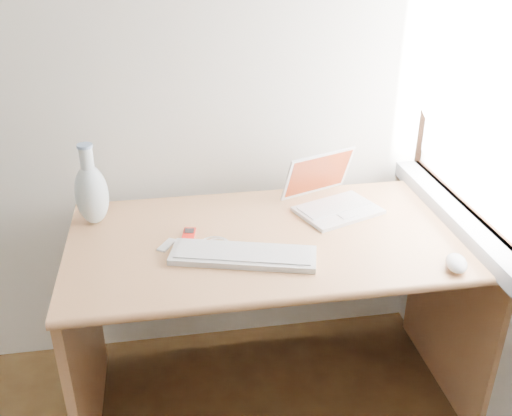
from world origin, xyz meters
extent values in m
cube|color=white|center=(1.75, 1.30, 1.32)|extent=(0.01, 0.90, 1.00)
cube|color=gray|center=(1.69, 1.30, 0.79)|extent=(0.10, 0.96, 0.06)
cube|color=white|center=(1.67, 1.30, 1.35)|extent=(0.02, 0.84, 0.92)
cube|color=tan|center=(1.03, 1.30, 0.75)|extent=(1.46, 0.73, 0.03)
cube|color=tan|center=(0.32, 1.30, 0.37)|extent=(0.03, 0.69, 0.74)
cube|color=tan|center=(1.74, 1.30, 0.37)|extent=(0.03, 0.69, 0.74)
cube|color=tan|center=(1.03, 1.65, 0.49)|extent=(1.39, 0.03, 0.50)
cube|color=white|center=(1.29, 1.43, 0.78)|extent=(0.35, 0.30, 0.01)
cube|color=white|center=(1.29, 1.43, 0.79)|extent=(0.29, 0.20, 0.00)
cube|color=white|center=(1.29, 1.54, 0.88)|extent=(0.30, 0.18, 0.19)
cube|color=#9B3A10|center=(1.29, 1.54, 0.88)|extent=(0.28, 0.16, 0.16)
cube|color=white|center=(0.89, 1.17, 0.78)|extent=(0.49, 0.26, 0.02)
cube|color=white|center=(0.89, 1.17, 0.79)|extent=(0.45, 0.22, 0.00)
ellipsoid|color=white|center=(1.54, 1.00, 0.79)|extent=(0.10, 0.13, 0.04)
cube|color=red|center=(0.72, 1.34, 0.77)|extent=(0.06, 0.10, 0.01)
cube|color=black|center=(0.72, 1.34, 0.78)|extent=(0.04, 0.04, 0.00)
torus|color=white|center=(0.80, 1.27, 0.77)|extent=(0.13, 0.13, 0.01)
cube|color=white|center=(0.64, 1.29, 0.77)|extent=(0.07, 0.09, 0.01)
ellipsoid|color=white|center=(0.39, 1.50, 0.88)|extent=(0.12, 0.12, 0.22)
cylinder|color=white|center=(0.39, 1.50, 1.02)|extent=(0.05, 0.05, 0.09)
cylinder|color=#88AAD9|center=(0.39, 1.50, 1.07)|extent=(0.05, 0.05, 0.01)
camera|label=1|loc=(0.67, -0.40, 1.77)|focal=40.00mm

